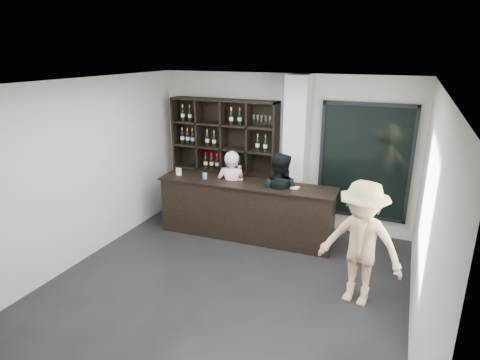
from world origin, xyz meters
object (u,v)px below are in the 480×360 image
at_px(wine_shelf, 224,159).
at_px(tasting_counter, 245,210).
at_px(taster_black, 279,198).
at_px(taster_pink, 232,192).
at_px(customer, 361,244).

relative_size(wine_shelf, tasting_counter, 0.75).
distance_m(wine_shelf, taster_black, 1.61).
bearing_deg(taster_pink, tasting_counter, 158.10).
height_order(wine_shelf, tasting_counter, wine_shelf).
xyz_separation_m(tasting_counter, taster_black, (0.59, 0.10, 0.29)).
bearing_deg(wine_shelf, taster_pink, -55.70).
distance_m(wine_shelf, customer, 3.62).
xyz_separation_m(wine_shelf, taster_pink, (0.49, -0.72, -0.41)).
xyz_separation_m(taster_black, customer, (1.56, -1.36, 0.05)).
relative_size(wine_shelf, taster_pink, 1.51).
distance_m(taster_pink, customer, 2.81).
xyz_separation_m(wine_shelf, customer, (2.95, -2.08, -0.33)).
distance_m(taster_pink, taster_black, 0.90).
bearing_deg(tasting_counter, taster_pink, 159.95).
height_order(taster_black, customer, customer).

